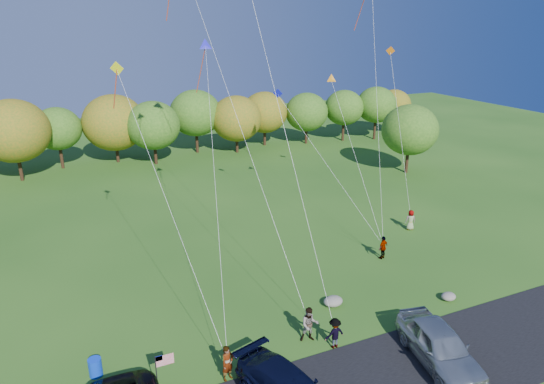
{
  "coord_description": "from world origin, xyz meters",
  "views": [
    {
      "loc": [
        -10.29,
        -18.37,
        15.78
      ],
      "look_at": [
        0.67,
        6.0,
        6.29
      ],
      "focal_mm": 32.0,
      "sensor_mm": 36.0,
      "label": 1
    }
  ],
  "objects_px": {
    "flyer_c": "(335,333)",
    "trash_barrel": "(95,367)",
    "flyer_b": "(310,325)",
    "minivan_silver": "(439,346)",
    "flyer_a": "(228,363)",
    "flyer_e": "(411,220)",
    "flyer_d": "(383,247)"
  },
  "relations": [
    {
      "from": "flyer_c",
      "to": "trash_barrel",
      "type": "xyz_separation_m",
      "value": [
        -11.3,
        2.78,
        -0.38
      ]
    },
    {
      "from": "flyer_b",
      "to": "minivan_silver",
      "type": "bearing_deg",
      "value": -22.72
    },
    {
      "from": "flyer_c",
      "to": "trash_barrel",
      "type": "distance_m",
      "value": 11.65
    },
    {
      "from": "flyer_a",
      "to": "flyer_e",
      "type": "relative_size",
      "value": 1.1
    },
    {
      "from": "flyer_a",
      "to": "flyer_c",
      "type": "bearing_deg",
      "value": -25.69
    },
    {
      "from": "trash_barrel",
      "to": "flyer_b",
      "type": "bearing_deg",
      "value": -9.63
    },
    {
      "from": "flyer_c",
      "to": "flyer_e",
      "type": "height_order",
      "value": "flyer_c"
    },
    {
      "from": "flyer_d",
      "to": "trash_barrel",
      "type": "xyz_separation_m",
      "value": [
        -19.49,
        -4.28,
        -0.38
      ]
    },
    {
      "from": "flyer_b",
      "to": "flyer_d",
      "type": "xyz_separation_m",
      "value": [
        9.08,
        6.04,
        -0.12
      ]
    },
    {
      "from": "flyer_b",
      "to": "flyer_e",
      "type": "bearing_deg",
      "value": 50.97
    },
    {
      "from": "minivan_silver",
      "to": "trash_barrel",
      "type": "xyz_separation_m",
      "value": [
        -15.26,
        5.9,
        -0.55
      ]
    },
    {
      "from": "minivan_silver",
      "to": "flyer_b",
      "type": "relative_size",
      "value": 2.91
    },
    {
      "from": "trash_barrel",
      "to": "flyer_a",
      "type": "bearing_deg",
      "value": -26.5
    },
    {
      "from": "minivan_silver",
      "to": "flyer_a",
      "type": "xyz_separation_m",
      "value": [
        -9.68,
        3.12,
        -0.12
      ]
    },
    {
      "from": "flyer_b",
      "to": "trash_barrel",
      "type": "distance_m",
      "value": 10.57
    },
    {
      "from": "flyer_a",
      "to": "trash_barrel",
      "type": "xyz_separation_m",
      "value": [
        -5.58,
        2.78,
        -0.44
      ]
    },
    {
      "from": "minivan_silver",
      "to": "flyer_d",
      "type": "distance_m",
      "value": 11.02
    },
    {
      "from": "minivan_silver",
      "to": "flyer_b",
      "type": "height_order",
      "value": "minivan_silver"
    },
    {
      "from": "flyer_b",
      "to": "trash_barrel",
      "type": "bearing_deg",
      "value": -171.92
    },
    {
      "from": "minivan_silver",
      "to": "trash_barrel",
      "type": "height_order",
      "value": "minivan_silver"
    },
    {
      "from": "minivan_silver",
      "to": "flyer_d",
      "type": "xyz_separation_m",
      "value": [
        4.23,
        10.18,
        -0.17
      ]
    },
    {
      "from": "flyer_c",
      "to": "flyer_d",
      "type": "xyz_separation_m",
      "value": [
        8.19,
        7.06,
        0.01
      ]
    },
    {
      "from": "flyer_d",
      "to": "flyer_e",
      "type": "distance_m",
      "value": 5.96
    },
    {
      "from": "flyer_a",
      "to": "flyer_e",
      "type": "xyz_separation_m",
      "value": [
        18.93,
        10.27,
        -0.08
      ]
    },
    {
      "from": "minivan_silver",
      "to": "flyer_a",
      "type": "bearing_deg",
      "value": 173.07
    },
    {
      "from": "flyer_b",
      "to": "flyer_d",
      "type": "bearing_deg",
      "value": 51.34
    },
    {
      "from": "minivan_silver",
      "to": "flyer_e",
      "type": "height_order",
      "value": "minivan_silver"
    },
    {
      "from": "flyer_c",
      "to": "flyer_e",
      "type": "relative_size",
      "value": 1.02
    },
    {
      "from": "minivan_silver",
      "to": "flyer_d",
      "type": "height_order",
      "value": "minivan_silver"
    },
    {
      "from": "flyer_b",
      "to": "flyer_e",
      "type": "relative_size",
      "value": 1.18
    },
    {
      "from": "flyer_a",
      "to": "flyer_c",
      "type": "relative_size",
      "value": 1.07
    },
    {
      "from": "flyer_a",
      "to": "flyer_d",
      "type": "relative_size",
      "value": 1.06
    }
  ]
}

